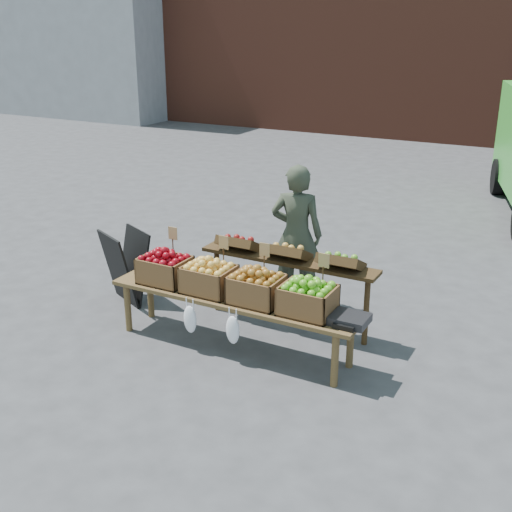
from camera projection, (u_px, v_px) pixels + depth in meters
The scene contains 11 objects.
ground at pixel (217, 349), 6.62m from camera, with size 80.00×80.00×0.00m, color #3F3F41.
grey_building at pixel (69, 12), 22.41m from camera, with size 8.00×3.00×7.00m, color gray.
vendor at pixel (297, 235), 7.49m from camera, with size 0.61×0.40×1.67m, color #313829.
chalkboard_sign at pixel (126, 267), 7.61m from camera, with size 0.58×0.32×0.89m, color black, non-canonical shape.
back_table at pixel (288, 282), 6.95m from camera, with size 2.10×0.44×1.04m, color #372512, non-canonical shape.
display_bench at pixel (233, 323), 6.55m from camera, with size 2.70×0.56×0.57m, color brown, non-canonical shape.
crate_golden_apples at pixel (165, 270), 6.78m from camera, with size 0.50×0.40×0.28m, color maroon, non-canonical shape.
crate_russet_pears at pixel (209, 279), 6.53m from camera, with size 0.50×0.40×0.28m, color gold, non-canonical shape.
crate_red_apples at pixel (256, 289), 6.29m from camera, with size 0.50×0.40×0.28m, color #AF781B, non-canonical shape.
crate_green_apples at pixel (308, 300), 6.04m from camera, with size 0.50×0.40×0.28m, color #4B8C23, non-canonical shape.
weighing_scale at pixel (350, 319), 5.88m from camera, with size 0.34×0.30×0.08m, color black.
Camera 1 is at (3.16, -4.98, 3.18)m, focal length 45.00 mm.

